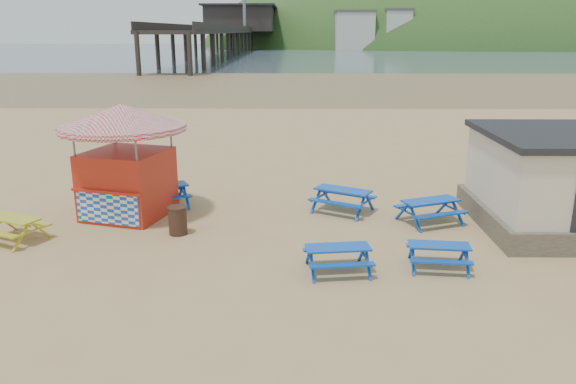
{
  "coord_description": "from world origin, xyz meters",
  "views": [
    {
      "loc": [
        0.71,
        -16.64,
        6.23
      ],
      "look_at": [
        0.47,
        1.5,
        1.0
      ],
      "focal_mm": 35.0,
      "sensor_mm": 36.0,
      "label": 1
    }
  ],
  "objects_px": {
    "ice_cream_kiosk": "(125,146)",
    "litter_bin": "(178,220)",
    "picnic_table_yellow": "(13,229)",
    "picnic_table_blue_a": "(161,196)",
    "picnic_table_blue_b": "(343,200)"
  },
  "relations": [
    {
      "from": "picnic_table_blue_a",
      "to": "ice_cream_kiosk",
      "type": "xyz_separation_m",
      "value": [
        -0.87,
        -0.96,
        2.04
      ]
    },
    {
      "from": "picnic_table_yellow",
      "to": "litter_bin",
      "type": "distance_m",
      "value": 4.98
    },
    {
      "from": "ice_cream_kiosk",
      "to": "litter_bin",
      "type": "height_order",
      "value": "ice_cream_kiosk"
    },
    {
      "from": "picnic_table_yellow",
      "to": "picnic_table_blue_a",
      "type": "bearing_deg",
      "value": 67.94
    },
    {
      "from": "picnic_table_blue_a",
      "to": "litter_bin",
      "type": "relative_size",
      "value": 2.69
    },
    {
      "from": "ice_cream_kiosk",
      "to": "litter_bin",
      "type": "relative_size",
      "value": 5.91
    },
    {
      "from": "ice_cream_kiosk",
      "to": "litter_bin",
      "type": "xyz_separation_m",
      "value": [
        2.07,
        -1.88,
        -1.99
      ]
    },
    {
      "from": "picnic_table_blue_b",
      "to": "ice_cream_kiosk",
      "type": "height_order",
      "value": "ice_cream_kiosk"
    },
    {
      "from": "picnic_table_blue_a",
      "to": "litter_bin",
      "type": "height_order",
      "value": "litter_bin"
    },
    {
      "from": "ice_cream_kiosk",
      "to": "picnic_table_blue_b",
      "type": "bearing_deg",
      "value": 19.86
    },
    {
      "from": "litter_bin",
      "to": "picnic_table_blue_b",
      "type": "bearing_deg",
      "value": 23.74
    },
    {
      "from": "picnic_table_blue_a",
      "to": "ice_cream_kiosk",
      "type": "relative_size",
      "value": 0.45
    },
    {
      "from": "ice_cream_kiosk",
      "to": "picnic_table_yellow",
      "type": "bearing_deg",
      "value": -122.75
    },
    {
      "from": "picnic_table_blue_b",
      "to": "picnic_table_blue_a",
      "type": "bearing_deg",
      "value": -154.74
    },
    {
      "from": "picnic_table_yellow",
      "to": "ice_cream_kiosk",
      "type": "bearing_deg",
      "value": 66.27
    }
  ]
}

